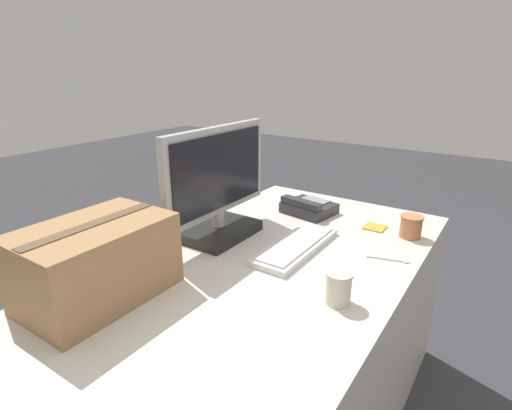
{
  "coord_description": "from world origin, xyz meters",
  "views": [
    {
      "loc": [
        -0.93,
        -0.66,
        1.36
      ],
      "look_at": [
        0.22,
        0.12,
        0.87
      ],
      "focal_mm": 28.0,
      "sensor_mm": 36.0,
      "label": 1
    }
  ],
  "objects_px": {
    "keyboard": "(296,246)",
    "cardboard_box": "(96,262)",
    "sticky_note_pad": "(375,227)",
    "desk_phone": "(308,207)",
    "spoon": "(394,260)",
    "paper_cup_right": "(411,226)",
    "paper_cup_left": "(338,288)",
    "monitor": "(218,191)"
  },
  "relations": [
    {
      "from": "desk_phone",
      "to": "spoon",
      "type": "bearing_deg",
      "value": -109.17
    },
    {
      "from": "keyboard",
      "to": "spoon",
      "type": "bearing_deg",
      "value": -71.65
    },
    {
      "from": "keyboard",
      "to": "sticky_note_pad",
      "type": "distance_m",
      "value": 0.4
    },
    {
      "from": "monitor",
      "to": "spoon",
      "type": "distance_m",
      "value": 0.68
    },
    {
      "from": "sticky_note_pad",
      "to": "cardboard_box",
      "type": "bearing_deg",
      "value": 152.47
    },
    {
      "from": "monitor",
      "to": "paper_cup_left",
      "type": "distance_m",
      "value": 0.62
    },
    {
      "from": "keyboard",
      "to": "paper_cup_right",
      "type": "relative_size",
      "value": 4.82
    },
    {
      "from": "monitor",
      "to": "paper_cup_left",
      "type": "xyz_separation_m",
      "value": [
        -0.18,
        -0.57,
        -0.14
      ]
    },
    {
      "from": "keyboard",
      "to": "spoon",
      "type": "height_order",
      "value": "keyboard"
    },
    {
      "from": "paper_cup_left",
      "to": "sticky_note_pad",
      "type": "relative_size",
      "value": 1.16
    },
    {
      "from": "monitor",
      "to": "cardboard_box",
      "type": "relative_size",
      "value": 1.34
    },
    {
      "from": "monitor",
      "to": "spoon",
      "type": "height_order",
      "value": "monitor"
    },
    {
      "from": "desk_phone",
      "to": "sticky_note_pad",
      "type": "distance_m",
      "value": 0.31
    },
    {
      "from": "paper_cup_left",
      "to": "paper_cup_right",
      "type": "distance_m",
      "value": 0.59
    },
    {
      "from": "desk_phone",
      "to": "paper_cup_left",
      "type": "xyz_separation_m",
      "value": [
        -0.6,
        -0.4,
        0.02
      ]
    },
    {
      "from": "paper_cup_right",
      "to": "sticky_note_pad",
      "type": "bearing_deg",
      "value": 85.01
    },
    {
      "from": "monitor",
      "to": "keyboard",
      "type": "height_order",
      "value": "monitor"
    },
    {
      "from": "monitor",
      "to": "paper_cup_left",
      "type": "bearing_deg",
      "value": -107.41
    },
    {
      "from": "paper_cup_left",
      "to": "spoon",
      "type": "relative_size",
      "value": 0.67
    },
    {
      "from": "keyboard",
      "to": "cardboard_box",
      "type": "relative_size",
      "value": 1.03
    },
    {
      "from": "keyboard",
      "to": "paper_cup_right",
      "type": "xyz_separation_m",
      "value": [
        0.35,
        -0.32,
        0.03
      ]
    },
    {
      "from": "desk_phone",
      "to": "paper_cup_right",
      "type": "distance_m",
      "value": 0.45
    },
    {
      "from": "desk_phone",
      "to": "spoon",
      "type": "xyz_separation_m",
      "value": [
        -0.25,
        -0.46,
        -0.03
      ]
    },
    {
      "from": "desk_phone",
      "to": "cardboard_box",
      "type": "distance_m",
      "value": 0.98
    },
    {
      "from": "keyboard",
      "to": "cardboard_box",
      "type": "height_order",
      "value": "cardboard_box"
    },
    {
      "from": "cardboard_box",
      "to": "sticky_note_pad",
      "type": "bearing_deg",
      "value": -27.53
    },
    {
      "from": "paper_cup_left",
      "to": "cardboard_box",
      "type": "distance_m",
      "value": 0.69
    },
    {
      "from": "keyboard",
      "to": "paper_cup_left",
      "type": "xyz_separation_m",
      "value": [
        -0.24,
        -0.26,
        0.04
      ]
    },
    {
      "from": "paper_cup_left",
      "to": "cardboard_box",
      "type": "xyz_separation_m",
      "value": [
        -0.35,
        0.59,
        0.06
      ]
    },
    {
      "from": "cardboard_box",
      "to": "sticky_note_pad",
      "type": "xyz_separation_m",
      "value": [
        0.95,
        -0.5,
        -0.11
      ]
    },
    {
      "from": "sticky_note_pad",
      "to": "paper_cup_right",
      "type": "bearing_deg",
      "value": -94.99
    },
    {
      "from": "paper_cup_right",
      "to": "sticky_note_pad",
      "type": "distance_m",
      "value": 0.15
    },
    {
      "from": "monitor",
      "to": "paper_cup_right",
      "type": "height_order",
      "value": "monitor"
    },
    {
      "from": "paper_cup_left",
      "to": "paper_cup_right",
      "type": "xyz_separation_m",
      "value": [
        0.59,
        -0.05,
        -0.0
      ]
    },
    {
      "from": "monitor",
      "to": "keyboard",
      "type": "bearing_deg",
      "value": -79.15
    },
    {
      "from": "paper_cup_left",
      "to": "spoon",
      "type": "height_order",
      "value": "paper_cup_left"
    },
    {
      "from": "desk_phone",
      "to": "paper_cup_right",
      "type": "height_order",
      "value": "paper_cup_right"
    },
    {
      "from": "paper_cup_right",
      "to": "spoon",
      "type": "distance_m",
      "value": 0.24
    },
    {
      "from": "monitor",
      "to": "desk_phone",
      "type": "height_order",
      "value": "monitor"
    },
    {
      "from": "sticky_note_pad",
      "to": "monitor",
      "type": "bearing_deg",
      "value": 130.79
    },
    {
      "from": "paper_cup_right",
      "to": "desk_phone",
      "type": "bearing_deg",
      "value": 88.1
    },
    {
      "from": "paper_cup_right",
      "to": "paper_cup_left",
      "type": "bearing_deg",
      "value": 174.8
    }
  ]
}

